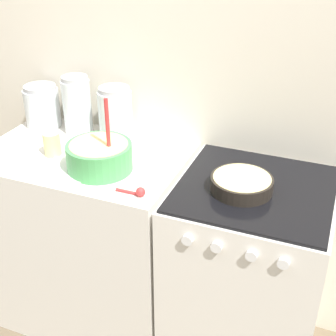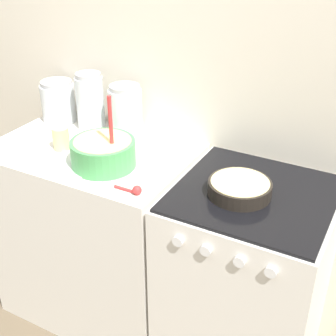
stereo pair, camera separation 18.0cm
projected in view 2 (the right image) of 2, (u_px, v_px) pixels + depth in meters
wall_back at (215, 82)px, 1.98m from camera, size 4.77×0.05×2.40m
countertop_cabinet at (98, 233)px, 2.28m from camera, size 0.88×0.59×0.92m
stove at (245, 285)px, 1.97m from camera, size 0.60×0.61×0.92m
mixing_bowl at (103, 151)px, 1.90m from camera, size 0.26×0.26×0.31m
baking_pan at (240, 188)px, 1.72m from camera, size 0.23×0.23×0.06m
storage_jar_left at (59, 104)px, 2.30m from camera, size 0.17×0.17×0.20m
storage_jar_middle at (90, 105)px, 2.20m from camera, size 0.13×0.13×0.27m
storage_jar_right at (126, 115)px, 2.13m from camera, size 0.15×0.15×0.24m
tin_can at (61, 138)px, 2.04m from camera, size 0.07×0.07×0.10m
recipe_page at (77, 164)px, 1.93m from camera, size 0.26×0.27×0.01m
measuring_spoon at (134, 190)px, 1.73m from camera, size 0.12×0.04×0.04m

